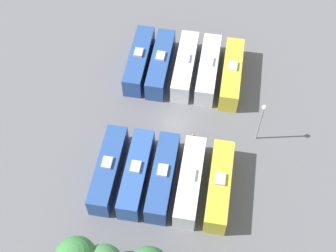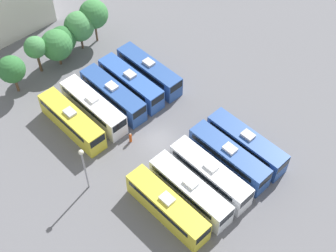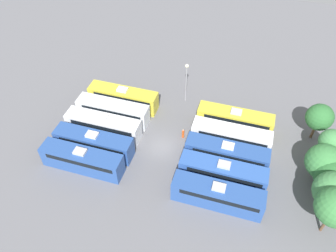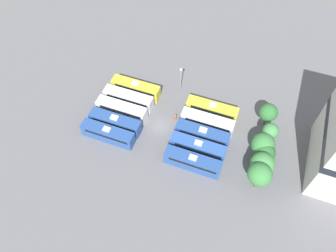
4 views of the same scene
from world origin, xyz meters
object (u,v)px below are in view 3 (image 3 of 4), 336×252
tree_4 (333,191)px  bus_0 (124,97)px  light_pole (186,76)px  tree_2 (324,162)px  bus_5 (235,120)px  tree_1 (331,141)px  bus_2 (104,125)px  bus_9 (218,195)px  tree_5 (336,207)px  bus_4 (82,159)px  bus_8 (223,172)px  tree_0 (320,117)px  bus_1 (113,111)px  worker_person (183,134)px  bus_6 (231,136)px  tree_3 (330,174)px  bus_7 (227,154)px  bus_3 (94,143)px

tree_4 → bus_0: bearing=-109.7°
light_pole → tree_2: size_ratio=1.20×
bus_5 → tree_2: size_ratio=1.87×
tree_1 → bus_2: bearing=-83.6°
tree_1 → bus_0: bearing=-96.1°
bus_9 → light_pole: size_ratio=1.56×
light_pole → tree_5: bearing=49.6°
bus_5 → tree_5: 18.92m
bus_4 → bus_8: (-3.35, 18.40, 0.00)m
tree_2 → tree_4: 4.74m
bus_4 → bus_5: bearing=126.5°
tree_0 → tree_4: (12.46, 1.20, 0.04)m
bus_8 → light_pole: size_ratio=1.56×
bus_1 → bus_8: (6.78, 18.37, 0.00)m
tree_4 → bus_5: bearing=-131.4°
bus_8 → light_pole: light_pole is taller
bus_4 → tree_0: 33.42m
tree_4 → worker_person: bearing=-109.6°
worker_person → tree_4: tree_4 is taller
bus_2 → bus_4: 6.76m
bus_2 → tree_5: tree_5 is taller
bus_5 → tree_5: bearing=41.9°
bus_6 → tree_2: tree_2 is taller
bus_8 → bus_6: bearing=-180.0°
bus_8 → tree_3: (-2.34, 12.60, 1.65)m
bus_7 → bus_9: 6.83m
bus_1 → tree_3: 31.33m
bus_1 → bus_3: bearing=1.0°
tree_0 → tree_1: (4.77, 1.24, 0.37)m
bus_2 → bus_8: (3.41, 18.44, 0.00)m
bus_1 → bus_5: 18.69m
bus_5 → bus_1: bearing=-79.2°
bus_7 → tree_5: size_ratio=1.54×
worker_person → tree_0: 19.44m
bus_0 → bus_1: (3.40, -0.31, 0.00)m
bus_6 → bus_9: same height
tree_4 → bus_6: bearing=-120.8°
tree_3 → tree_4: bearing=-0.7°
tree_2 → bus_9: bearing=-58.2°
bus_0 → bus_5: 18.05m
bus_8 → bus_9: (3.52, 0.00, 0.00)m
bus_6 → bus_8: same height
worker_person → tree_2: tree_2 is taller
tree_2 → bus_5: bearing=-118.3°
tree_3 → tree_4: tree_4 is taller
tree_1 → tree_4: tree_4 is taller
bus_0 → bus_3: (10.33, -0.19, 0.00)m
tree_3 → bus_4: bearing=-79.6°
bus_7 → bus_9: bearing=0.5°
light_pole → tree_0: light_pole is taller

